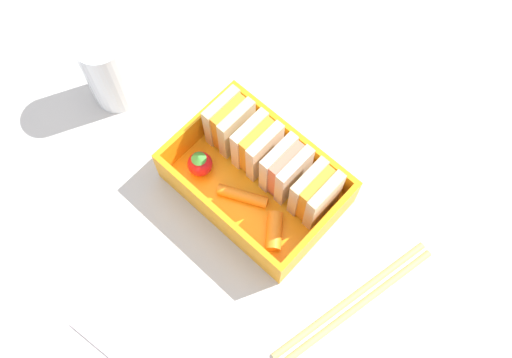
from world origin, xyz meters
The scene contains 13 objects.
ground_plane centered at (0.00, 0.00, -1.00)cm, with size 120.00×120.00×2.00cm, color beige.
bento_tray centered at (0.00, 0.00, 0.60)cm, with size 17.48×12.07×1.20cm, color orange.
bento_rim centered at (0.00, 0.00, 3.23)cm, with size 17.48×12.07×4.05cm.
sandwich_left centered at (-5.88, 2.31, 4.36)cm, with size 3.16×4.62×6.32cm.
sandwich_center_left centered at (-1.96, 2.31, 4.36)cm, with size 3.16×4.62×6.32cm.
sandwich_center centered at (1.96, 2.31, 4.36)cm, with size 3.16×4.62×6.32cm.
sandwich_center_right centered at (5.88, 2.31, 4.36)cm, with size 3.16×4.62×6.32cm.
strawberry_far_left centered at (-5.53, -2.67, 2.65)cm, with size 2.66×2.66×3.26cm.
carrot_stick_far_left centered at (0.05, -2.07, 1.79)cm, with size 1.17×1.17×5.38cm, color orange.
carrot_stick_left centered at (5.02, -2.74, 1.99)cm, with size 1.58×1.58×3.87cm, color orange.
chopstick_pair centered at (15.47, -2.43, 0.35)cm, with size 5.63×19.13×0.70cm.
drinking_glass centered at (-19.69, -2.12, 4.86)cm, with size 5.20×5.20×9.73cm, color white.
folded_napkin centered at (3.51, -17.37, 0.20)cm, with size 15.38×9.59×0.40cm, color silver.
Camera 1 is at (15.20, -16.50, 57.13)cm, focal length 40.00 mm.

